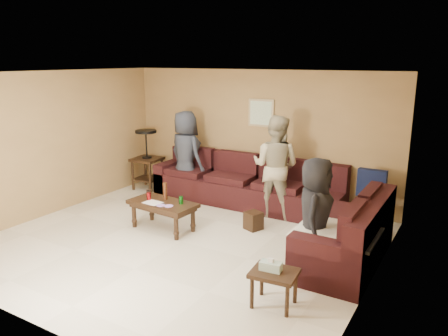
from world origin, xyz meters
name	(u,v)px	position (x,y,z in m)	size (l,w,h in m)	color
room	(179,133)	(0.00, 0.00, 1.66)	(5.60, 5.50, 2.50)	beige
sectional_sofa	(273,202)	(0.81, 1.52, 0.33)	(4.65, 2.90, 0.97)	black
coffee_table	(163,206)	(-0.55, 0.27, 0.39)	(1.15, 0.64, 0.75)	black
end_table_left	(147,158)	(-2.26, 1.92, 0.66)	(0.59, 0.59, 1.26)	black
side_table_right	(274,275)	(1.92, -0.90, 0.37)	(0.54, 0.46, 0.56)	black
waste_bin	(253,221)	(0.71, 1.01, 0.15)	(0.24, 0.24, 0.29)	black
wall_art	(261,113)	(0.10, 2.48, 1.70)	(0.52, 0.04, 0.52)	tan
person_left	(186,154)	(-1.26, 1.92, 0.86)	(0.84, 0.55, 1.72)	#292E39
person_middle	(275,166)	(0.72, 1.80, 0.89)	(0.86, 0.67, 1.77)	tan
person_right	(315,215)	(2.01, 0.16, 0.75)	(0.74, 0.48, 1.51)	black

